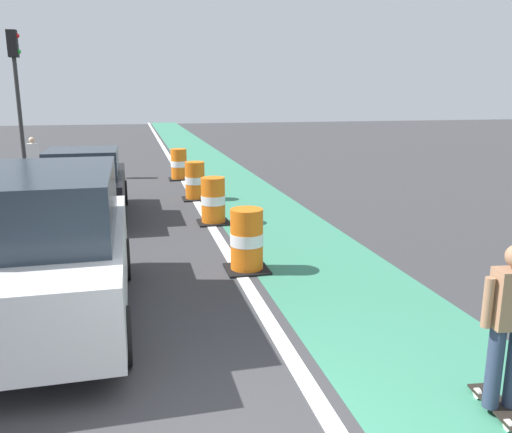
{
  "coord_description": "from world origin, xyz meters",
  "views": [
    {
      "loc": [
        -0.76,
        -3.79,
        3.0
      ],
      "look_at": [
        1.07,
        3.98,
        1.1
      ],
      "focal_mm": 36.51,
      "sensor_mm": 36.0,
      "label": 1
    }
  ],
  "objects_px": {
    "traffic_light_corner": "(16,78)",
    "pedestrian_crossing": "(34,160)",
    "parked_suv_nearest": "(53,247)",
    "parked_sedan_second": "(85,184)",
    "traffic_barrel_front": "(247,241)",
    "traffic_barrel_mid": "(213,201)",
    "skateboarder_on_lane": "(510,326)",
    "traffic_barrel_far": "(179,165)",
    "traffic_barrel_back": "(195,181)"
  },
  "relations": [
    {
      "from": "traffic_barrel_mid",
      "to": "traffic_barrel_back",
      "type": "height_order",
      "value": "same"
    },
    {
      "from": "parked_suv_nearest",
      "to": "parked_sedan_second",
      "type": "relative_size",
      "value": 1.12
    },
    {
      "from": "traffic_barrel_front",
      "to": "traffic_barrel_far",
      "type": "relative_size",
      "value": 1.0
    },
    {
      "from": "parked_sedan_second",
      "to": "traffic_barrel_front",
      "type": "xyz_separation_m",
      "value": [
        3.01,
        -4.76,
        -0.3
      ]
    },
    {
      "from": "parked_sedan_second",
      "to": "traffic_light_corner",
      "type": "xyz_separation_m",
      "value": [
        -2.64,
        6.94,
        2.67
      ]
    },
    {
      "from": "skateboarder_on_lane",
      "to": "traffic_barrel_far",
      "type": "height_order",
      "value": "skateboarder_on_lane"
    },
    {
      "from": "skateboarder_on_lane",
      "to": "traffic_light_corner",
      "type": "bearing_deg",
      "value": 113.59
    },
    {
      "from": "traffic_barrel_far",
      "to": "pedestrian_crossing",
      "type": "distance_m",
      "value": 4.76
    },
    {
      "from": "traffic_barrel_back",
      "to": "traffic_barrel_far",
      "type": "bearing_deg",
      "value": 92.11
    },
    {
      "from": "skateboarder_on_lane",
      "to": "pedestrian_crossing",
      "type": "bearing_deg",
      "value": 114.19
    },
    {
      "from": "traffic_barrel_back",
      "to": "traffic_barrel_far",
      "type": "height_order",
      "value": "same"
    },
    {
      "from": "traffic_barrel_front",
      "to": "traffic_barrel_back",
      "type": "relative_size",
      "value": 1.0
    },
    {
      "from": "traffic_barrel_mid",
      "to": "pedestrian_crossing",
      "type": "relative_size",
      "value": 0.68
    },
    {
      "from": "parked_sedan_second",
      "to": "traffic_light_corner",
      "type": "height_order",
      "value": "traffic_light_corner"
    },
    {
      "from": "traffic_barrel_far",
      "to": "pedestrian_crossing",
      "type": "bearing_deg",
      "value": -177.19
    },
    {
      "from": "traffic_barrel_mid",
      "to": "traffic_light_corner",
      "type": "relative_size",
      "value": 0.21
    },
    {
      "from": "traffic_light_corner",
      "to": "pedestrian_crossing",
      "type": "distance_m",
      "value": 3.29
    },
    {
      "from": "traffic_barrel_front",
      "to": "traffic_barrel_far",
      "type": "bearing_deg",
      "value": 91.54
    },
    {
      "from": "pedestrian_crossing",
      "to": "parked_suv_nearest",
      "type": "bearing_deg",
      "value": -79.42
    },
    {
      "from": "traffic_barrel_back",
      "to": "pedestrian_crossing",
      "type": "relative_size",
      "value": 0.68
    },
    {
      "from": "skateboarder_on_lane",
      "to": "traffic_barrel_back",
      "type": "height_order",
      "value": "skateboarder_on_lane"
    },
    {
      "from": "parked_sedan_second",
      "to": "traffic_barrel_front",
      "type": "relative_size",
      "value": 3.77
    },
    {
      "from": "traffic_barrel_front",
      "to": "pedestrian_crossing",
      "type": "height_order",
      "value": "pedestrian_crossing"
    },
    {
      "from": "parked_suv_nearest",
      "to": "traffic_barrel_back",
      "type": "bearing_deg",
      "value": 70.39
    },
    {
      "from": "traffic_barrel_front",
      "to": "traffic_barrel_back",
      "type": "distance_m",
      "value": 6.4
    },
    {
      "from": "skateboarder_on_lane",
      "to": "traffic_barrel_mid",
      "type": "distance_m",
      "value": 8.23
    },
    {
      "from": "traffic_barrel_front",
      "to": "pedestrian_crossing",
      "type": "bearing_deg",
      "value": 116.98
    },
    {
      "from": "traffic_barrel_back",
      "to": "traffic_barrel_front",
      "type": "bearing_deg",
      "value": -88.79
    },
    {
      "from": "parked_sedan_second",
      "to": "traffic_barrel_back",
      "type": "xyz_separation_m",
      "value": [
        2.87,
        1.63,
        -0.3
      ]
    },
    {
      "from": "skateboarder_on_lane",
      "to": "traffic_barrel_far",
      "type": "xyz_separation_m",
      "value": [
        -1.75,
        14.69,
        -0.38
      ]
    },
    {
      "from": "traffic_barrel_front",
      "to": "parked_suv_nearest",
      "type": "bearing_deg",
      "value": -154.31
    },
    {
      "from": "parked_sedan_second",
      "to": "pedestrian_crossing",
      "type": "height_order",
      "value": "parked_sedan_second"
    },
    {
      "from": "traffic_barrel_mid",
      "to": "traffic_light_corner",
      "type": "xyz_separation_m",
      "value": [
        -5.59,
        8.23,
        2.97
      ]
    },
    {
      "from": "parked_sedan_second",
      "to": "traffic_barrel_front",
      "type": "bearing_deg",
      "value": -57.74
    },
    {
      "from": "parked_suv_nearest",
      "to": "parked_sedan_second",
      "type": "bearing_deg",
      "value": 90.86
    },
    {
      "from": "skateboarder_on_lane",
      "to": "traffic_light_corner",
      "type": "relative_size",
      "value": 0.33
    },
    {
      "from": "traffic_barrel_front",
      "to": "traffic_barrel_mid",
      "type": "relative_size",
      "value": 1.0
    },
    {
      "from": "parked_sedan_second",
      "to": "traffic_barrel_mid",
      "type": "xyz_separation_m",
      "value": [
        2.95,
        -1.29,
        -0.3
      ]
    },
    {
      "from": "traffic_barrel_far",
      "to": "traffic_barrel_front",
      "type": "bearing_deg",
      "value": -88.46
    },
    {
      "from": "traffic_light_corner",
      "to": "pedestrian_crossing",
      "type": "height_order",
      "value": "traffic_light_corner"
    },
    {
      "from": "traffic_barrel_far",
      "to": "traffic_light_corner",
      "type": "relative_size",
      "value": 0.21
    },
    {
      "from": "traffic_barrel_mid",
      "to": "parked_suv_nearest",
      "type": "bearing_deg",
      "value": -120.41
    },
    {
      "from": "skateboarder_on_lane",
      "to": "traffic_light_corner",
      "type": "distance_m",
      "value": 17.99
    },
    {
      "from": "skateboarder_on_lane",
      "to": "traffic_barrel_back",
      "type": "relative_size",
      "value": 1.55
    },
    {
      "from": "parked_sedan_second",
      "to": "traffic_barrel_far",
      "type": "height_order",
      "value": "parked_sedan_second"
    },
    {
      "from": "parked_suv_nearest",
      "to": "traffic_barrel_far",
      "type": "height_order",
      "value": "parked_suv_nearest"
    },
    {
      "from": "traffic_barrel_mid",
      "to": "traffic_barrel_front",
      "type": "bearing_deg",
      "value": -89.13
    },
    {
      "from": "traffic_barrel_front",
      "to": "traffic_barrel_mid",
      "type": "height_order",
      "value": "same"
    },
    {
      "from": "traffic_light_corner",
      "to": "parked_sedan_second",
      "type": "bearing_deg",
      "value": -69.2
    },
    {
      "from": "skateboarder_on_lane",
      "to": "pedestrian_crossing",
      "type": "xyz_separation_m",
      "value": [
        -6.49,
        14.46,
        -0.05
      ]
    }
  ]
}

